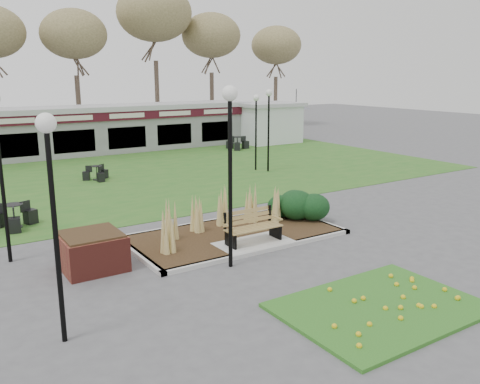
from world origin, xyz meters
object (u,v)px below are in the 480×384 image
lamp_post_far_right (256,116)px  service_hut (268,122)px  lamp_post_near_left (51,179)px  lamp_post_near_right (230,137)px  patio_umbrella (296,118)px  food_pavilion (67,131)px  bistro_set_d (237,145)px  bistro_set_b (14,220)px  lamp_post_mid_right (269,112)px  bistro_set_c (97,175)px  brick_planter (92,251)px  park_bench (252,226)px

lamp_post_far_right → service_hut: bearing=50.6°
lamp_post_near_left → lamp_post_near_right: lamp_post_near_right is taller
service_hut → patio_umbrella: size_ratio=1.68×
food_pavilion → patio_umbrella: size_ratio=9.40×
bistro_set_d → bistro_set_b: bearing=-145.4°
lamp_post_mid_right → food_pavilion: bearing=123.0°
bistro_set_c → patio_umbrella: bearing=20.5°
lamp_post_near_left → lamp_post_mid_right: size_ratio=1.03×
bistro_set_d → patio_umbrella: bearing=15.0°
brick_planter → lamp_post_near_right: bearing=-30.7°
park_bench → lamp_post_far_right: 11.86m
brick_planter → lamp_post_far_right: 14.35m
lamp_post_far_right → bistro_set_c: 8.26m
lamp_post_near_right → lamp_post_mid_right: bearing=49.7°
lamp_post_far_right → patio_umbrella: lamp_post_far_right is taller
brick_planter → lamp_post_near_left: 4.48m
food_pavilion → lamp_post_near_left: bearing=-105.0°
lamp_post_near_right → lamp_post_far_right: (8.10, 10.56, -0.57)m
lamp_post_far_right → bistro_set_d: size_ratio=2.51×
food_pavilion → park_bench: bearing=-90.0°
park_bench → lamp_post_near_right: 3.26m
service_hut → lamp_post_near_right: lamp_post_near_right is taller
bistro_set_b → bistro_set_c: 7.46m
bistro_set_c → patio_umbrella: patio_umbrella is taller
lamp_post_mid_right → service_hut: bearing=54.0°
patio_umbrella → lamp_post_mid_right: bearing=-135.2°
lamp_post_near_left → service_hut: bearing=46.2°
lamp_post_near_left → lamp_post_near_right: bearing=18.0°
park_bench → lamp_post_far_right: size_ratio=0.45×
lamp_post_mid_right → patio_umbrella: bearing=44.8°
lamp_post_mid_right → bistro_set_d: bearing=68.8°
lamp_post_near_right → bistro_set_b: 8.34m
lamp_post_far_right → bistro_set_b: 13.05m
brick_planter → bistro_set_d: bearing=47.1°
park_bench → brick_planter: size_ratio=1.13×
bistro_set_b → bistro_set_d: bearing=34.6°
brick_planter → bistro_set_d: 20.95m
lamp_post_near_right → bistro_set_b: (-4.08, 6.60, -3.07)m
food_pavilion → lamp_post_far_right: (6.73, -10.20, 1.31)m
lamp_post_far_right → lamp_post_near_left: bearing=-136.5°
brick_planter → lamp_post_near_left: lamp_post_near_left is taller
lamp_post_near_left → lamp_post_near_right: (4.58, 1.49, 0.26)m
lamp_post_far_right → lamp_post_mid_right: bearing=-64.1°
lamp_post_near_right → bistro_set_d: bearing=56.8°
service_hut → bistro_set_c: service_hut is taller
bistro_set_c → lamp_post_near_right: bearing=-92.2°
service_hut → lamp_post_near_left: (-19.46, -20.29, 1.64)m
lamp_post_mid_right → bistro_set_c: (-7.94, 2.58, -2.74)m
park_bench → patio_umbrella: (16.00, 17.75, 1.07)m
bistro_set_d → patio_umbrella: patio_umbrella is taller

